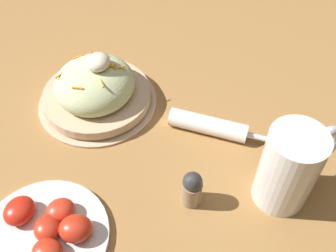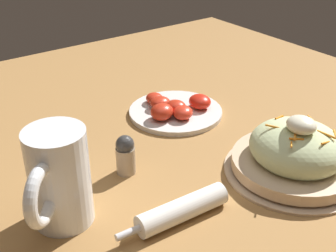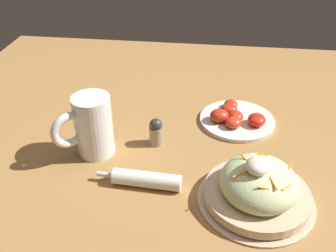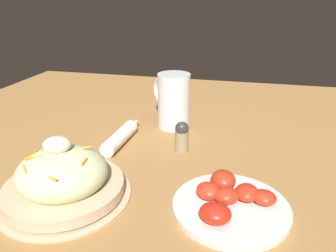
# 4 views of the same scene
# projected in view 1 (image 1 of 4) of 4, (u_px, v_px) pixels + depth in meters

# --- Properties ---
(ground_plane) EXTENTS (1.43, 1.43, 0.00)m
(ground_plane) POSITION_uv_depth(u_px,v_px,m) (167.00, 165.00, 0.67)
(ground_plane) COLOR #9E703D
(salad_plate) EXTENTS (0.23, 0.23, 0.11)m
(salad_plate) POSITION_uv_depth(u_px,v_px,m) (96.00, 89.00, 0.74)
(salad_plate) COLOR #D1B28E
(salad_plate) RESTS_ON ground_plane
(beer_mug) EXTENTS (0.12, 0.12, 0.15)m
(beer_mug) POSITION_uv_depth(u_px,v_px,m) (289.00, 169.00, 0.58)
(beer_mug) COLOR white
(beer_mug) RESTS_ON ground_plane
(napkin_roll) EXTENTS (0.04, 0.18, 0.03)m
(napkin_roll) POSITION_uv_depth(u_px,v_px,m) (209.00, 125.00, 0.71)
(napkin_roll) COLOR white
(napkin_roll) RESTS_ON ground_plane
(tomato_plate) EXTENTS (0.20, 0.20, 0.04)m
(tomato_plate) POSITION_uv_depth(u_px,v_px,m) (46.00, 234.00, 0.57)
(tomato_plate) COLOR silver
(tomato_plate) RESTS_ON ground_plane
(salt_shaker) EXTENTS (0.03, 0.03, 0.07)m
(salt_shaker) POSITION_uv_depth(u_px,v_px,m) (192.00, 189.00, 0.60)
(salt_shaker) COLOR gray
(salt_shaker) RESTS_ON ground_plane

